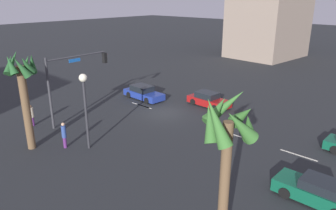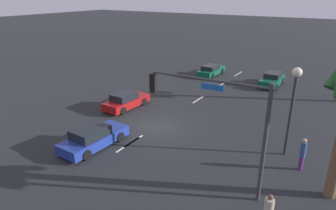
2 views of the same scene
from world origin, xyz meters
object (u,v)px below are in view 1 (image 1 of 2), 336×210
(traffic_signal, at_px, (72,76))
(pedestrian_1, at_px, (32,115))
(car_2, at_px, (143,93))
(palm_tree_1, at_px, (227,137))
(car_3, at_px, (208,100))
(car_0, at_px, (317,191))
(streetlamp, at_px, (85,96))
(palm_tree_0, at_px, (22,81))
(pedestrian_0, at_px, (64,134))

(traffic_signal, bearing_deg, pedestrian_1, 60.24)
(car_2, distance_m, palm_tree_1, 22.53)
(car_3, height_order, palm_tree_1, palm_tree_1)
(car_0, bearing_deg, pedestrian_1, 13.35)
(car_0, height_order, streetlamp, streetlamp)
(traffic_signal, relative_size, pedestrian_1, 3.37)
(palm_tree_0, bearing_deg, pedestrian_1, -26.87)
(palm_tree_1, bearing_deg, car_2, -35.34)
(palm_tree_0, relative_size, palm_tree_1, 0.98)
(car_3, relative_size, traffic_signal, 0.72)
(car_0, distance_m, pedestrian_0, 16.60)
(palm_tree_0, bearing_deg, traffic_signal, -66.42)
(car_0, distance_m, streetlamp, 15.35)
(car_3, xyz_separation_m, streetlamp, (1.03, 13.38, 3.26))
(car_3, distance_m, palm_tree_0, 17.19)
(streetlamp, xyz_separation_m, pedestrian_0, (1.32, 1.11, -2.86))
(streetlamp, bearing_deg, pedestrian_1, 5.85)
(car_0, height_order, car_2, car_2)
(streetlamp, height_order, palm_tree_0, palm_tree_0)
(car_3, bearing_deg, palm_tree_1, 126.62)
(traffic_signal, bearing_deg, car_2, -88.68)
(pedestrian_0, bearing_deg, pedestrian_1, -3.90)
(palm_tree_1, bearing_deg, pedestrian_0, -3.73)
(pedestrian_0, xyz_separation_m, palm_tree_1, (-13.79, 0.90, 4.34))
(pedestrian_1, bearing_deg, palm_tree_0, 153.13)
(car_0, xyz_separation_m, pedestrian_1, (21.40, 5.08, 0.32))
(traffic_signal, xyz_separation_m, pedestrian_1, (1.75, 3.06, -3.10))
(pedestrian_0, bearing_deg, streetlamp, -139.88)
(car_0, bearing_deg, traffic_signal, 5.87)
(car_2, bearing_deg, car_0, 162.20)
(traffic_signal, xyz_separation_m, streetlamp, (-5.30, 2.33, -0.16))
(car_0, height_order, car_3, car_3)
(car_3, distance_m, traffic_signal, 13.19)
(car_0, xyz_separation_m, car_3, (13.32, -9.03, -0.00))
(palm_tree_0, bearing_deg, car_2, -79.87)
(car_2, bearing_deg, palm_tree_0, 100.13)
(car_3, xyz_separation_m, pedestrian_0, (2.35, 14.50, 0.41))
(traffic_signal, height_order, pedestrian_0, traffic_signal)
(streetlamp, relative_size, pedestrian_0, 2.83)
(car_2, height_order, streetlamp, streetlamp)
(pedestrian_1, distance_m, palm_tree_0, 5.98)
(car_2, xyz_separation_m, pedestrian_0, (-4.17, 11.84, 0.40))
(pedestrian_0, relative_size, pedestrian_1, 1.06)
(car_2, distance_m, palm_tree_0, 14.33)
(car_3, height_order, traffic_signal, traffic_signal)
(car_3, xyz_separation_m, pedestrian_1, (8.07, 14.11, 0.33))
(car_0, xyz_separation_m, palm_tree_1, (1.88, 6.37, 4.75))
(car_0, bearing_deg, palm_tree_0, 22.10)
(streetlamp, height_order, palm_tree_1, palm_tree_1)
(pedestrian_1, bearing_deg, traffic_signal, -119.76)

